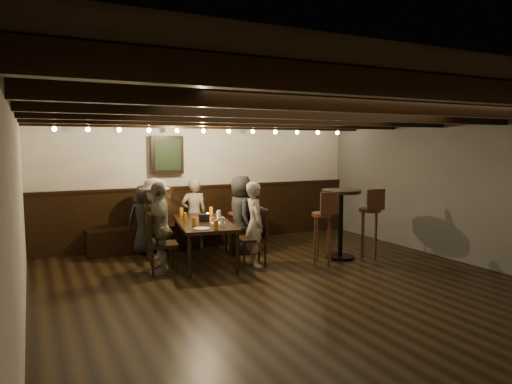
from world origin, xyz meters
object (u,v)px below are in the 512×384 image
person_left_far (159,228)px  high_top_table (341,213)px  chair_right_near (239,237)px  bar_stool_right (369,232)px  person_left_near (155,219)px  person_right_far (255,224)px  chair_left_far (162,255)px  person_bench_right (243,216)px  bar_stool_left (323,237)px  chair_right_far (253,248)px  chair_left_near (158,242)px  person_bench_left (145,219)px  person_right_near (241,215)px  person_bench_centre (194,214)px  dining_table (204,224)px

person_left_far → high_top_table: (3.00, -0.49, 0.08)m
chair_right_near → bar_stool_right: (1.89, -1.27, 0.15)m
person_left_near → bar_stool_right: (3.34, -1.53, -0.25)m
person_right_far → bar_stool_right: size_ratio=1.13×
chair_left_far → bar_stool_right: size_ratio=0.76×
person_bench_right → bar_stool_left: size_ratio=0.99×
chair_right_far → person_left_near: person_left_near is taller
chair_left_near → chair_right_near: chair_right_near is taller
chair_right_near → bar_stool_right: bearing=-113.7°
person_bench_left → chair_left_far: bearing=97.6°
person_left_near → person_right_near: bearing=90.0°
chair_right_near → chair_right_far: 0.90m
person_bench_centre → bar_stool_right: person_bench_centre is taller
person_left_far → bar_stool_left: size_ratio=1.17×
chair_left_near → person_bench_centre: size_ratio=0.74×
chair_right_near → bar_stool_right: bar_stool_right is taller
chair_right_near → person_left_near: 1.52m
chair_left_far → person_right_far: size_ratio=0.68×
person_bench_right → person_left_far: bearing=39.3°
chair_right_far → bar_stool_right: bar_stool_right is taller
bar_stool_right → bar_stool_left: bearing=-169.2°
person_bench_centre → person_right_near: person_right_near is taller
person_bench_centre → chair_left_near: bearing=39.8°
chair_left_far → bar_stool_right: 3.53m
person_bench_centre → high_top_table: size_ratio=1.11×
person_bench_right → person_bench_left: bearing=0.0°
person_bench_left → person_bench_centre: bearing=-170.5°
person_left_near → high_top_table: (2.84, -1.37, 0.08)m
person_right_near → person_right_far: bearing=180.0°
high_top_table → person_bench_right: bearing=126.8°
chair_right_near → person_right_near: 0.40m
chair_right_far → person_bench_right: (0.42, 1.30, 0.31)m
chair_left_near → high_top_table: 3.17m
person_bench_centre → person_right_far: person_right_far is taller
person_right_far → bar_stool_left: size_ratio=1.13×
person_bench_right → person_right_near: bearing=71.6°
person_left_near → person_bench_centre: bearing=128.7°
chair_right_far → person_left_far: bearing=90.0°
chair_left_far → person_right_far: person_right_far is taller
person_bench_left → bar_stool_right: bearing=159.8°
person_bench_left → person_right_near: person_right_near is taller
chair_right_near → dining_table: bearing=122.0°
person_bench_centre → person_right_near: 0.96m
chair_left_near → person_bench_centre: person_bench_centre is taller
dining_table → bar_stool_right: size_ratio=1.63×
person_right_far → chair_right_far: bearing=90.0°
chair_left_near → person_right_far: 1.77m
person_right_far → chair_left_near: bearing=58.5°
person_bench_centre → bar_stool_left: person_bench_centre is taller
person_right_near → person_bench_centre: bearing=51.3°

